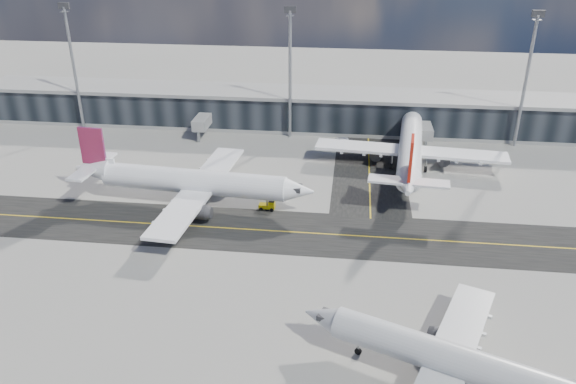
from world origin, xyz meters
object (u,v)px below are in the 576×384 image
airliner_af (190,182)px  airliner_near (462,364)px  service_van (344,143)px  baggage_tug (269,205)px  airliner_redtail (410,149)px

airliner_af → airliner_near: size_ratio=1.25×
airliner_near → service_van: (-13.99, 70.35, -2.69)m
airliner_af → service_van: (25.86, 31.16, -3.40)m
airliner_af → service_van: size_ratio=7.19×
airliner_near → service_van: airliner_near is taller
airliner_af → baggage_tug: (13.76, -0.81, -3.36)m
airliner_af → airliner_near: 55.89m
airliner_redtail → service_van: size_ratio=7.44×
airliner_redtail → service_van: airliner_redtail is taller
service_van → airliner_af: bearing=-145.3°
airliner_redtail → airliner_near: 58.98m
airliner_af → airliner_redtail: size_ratio=0.97×
service_van → airliner_redtail: bearing=-56.7°
service_van → airliner_near: bearing=-94.4°
airliner_af → airliner_redtail: 43.67m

